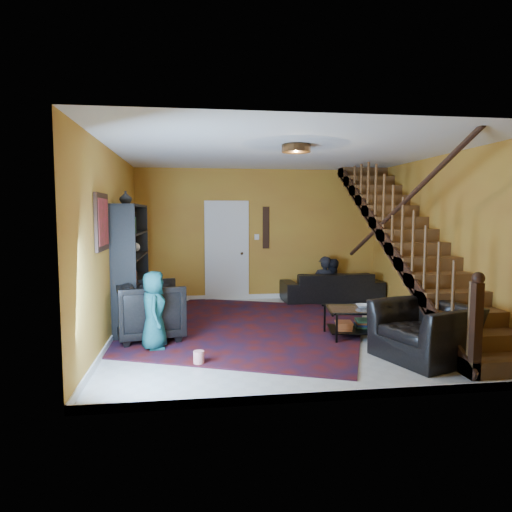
{
  "coord_description": "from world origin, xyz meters",
  "views": [
    {
      "loc": [
        -1.4,
        -6.99,
        1.87
      ],
      "look_at": [
        -0.39,
        0.4,
        1.16
      ],
      "focal_mm": 32.0,
      "sensor_mm": 36.0,
      "label": 1
    }
  ],
  "objects_px": {
    "armchair_right": "(424,331)",
    "coffee_table": "(365,321)",
    "sofa": "(332,286)",
    "bookshelf": "(132,268)",
    "armchair_left": "(150,310)"
  },
  "relations": [
    {
      "from": "armchair_right",
      "to": "coffee_table",
      "type": "relative_size",
      "value": 0.9
    },
    {
      "from": "sofa",
      "to": "coffee_table",
      "type": "xyz_separation_m",
      "value": [
        -0.35,
        -2.83,
        -0.06
      ]
    },
    {
      "from": "bookshelf",
      "to": "coffee_table",
      "type": "relative_size",
      "value": 1.62
    },
    {
      "from": "bookshelf",
      "to": "sofa",
      "type": "height_order",
      "value": "bookshelf"
    },
    {
      "from": "sofa",
      "to": "coffee_table",
      "type": "bearing_deg",
      "value": 82.25
    },
    {
      "from": "armchair_right",
      "to": "sofa",
      "type": "bearing_deg",
      "value": 160.74
    },
    {
      "from": "bookshelf",
      "to": "armchair_left",
      "type": "distance_m",
      "value": 1.03
    },
    {
      "from": "armchair_left",
      "to": "coffee_table",
      "type": "relative_size",
      "value": 0.77
    },
    {
      "from": "sofa",
      "to": "coffee_table",
      "type": "height_order",
      "value": "sofa"
    },
    {
      "from": "bookshelf",
      "to": "armchair_left",
      "type": "relative_size",
      "value": 2.1
    },
    {
      "from": "sofa",
      "to": "armchair_left",
      "type": "bearing_deg",
      "value": 34.64
    },
    {
      "from": "bookshelf",
      "to": "armchair_right",
      "type": "distance_m",
      "value": 4.55
    },
    {
      "from": "sofa",
      "to": "coffee_table",
      "type": "relative_size",
      "value": 1.7
    },
    {
      "from": "armchair_left",
      "to": "coffee_table",
      "type": "xyz_separation_m",
      "value": [
        3.2,
        -0.32,
        -0.18
      ]
    },
    {
      "from": "sofa",
      "to": "armchair_right",
      "type": "height_order",
      "value": "armchair_right"
    }
  ]
}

